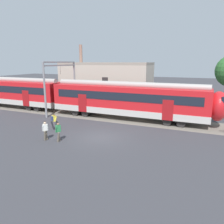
{
  "coord_description": "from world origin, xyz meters",
  "views": [
    {
      "loc": [
        8.09,
        -16.41,
        6.53
      ],
      "look_at": [
        -0.25,
        3.14,
        1.6
      ],
      "focal_mm": 35.0,
      "sensor_mm": 36.0,
      "label": 1
    }
  ],
  "objects_px": {
    "pedestrian_white": "(45,129)",
    "commuter_train": "(64,95)",
    "pedestrian_green": "(58,130)",
    "pedestrian_yellow": "(54,120)"
  },
  "relations": [
    {
      "from": "pedestrian_green",
      "to": "commuter_train",
      "type": "bearing_deg",
      "value": 122.19
    },
    {
      "from": "pedestrian_white",
      "to": "pedestrian_green",
      "type": "height_order",
      "value": "same"
    },
    {
      "from": "commuter_train",
      "to": "pedestrian_yellow",
      "type": "xyz_separation_m",
      "value": [
        3.43,
        -6.74,
        -1.26
      ]
    },
    {
      "from": "commuter_train",
      "to": "pedestrian_white",
      "type": "xyz_separation_m",
      "value": [
        4.64,
        -9.45,
        -1.29
      ]
    },
    {
      "from": "commuter_train",
      "to": "pedestrian_green",
      "type": "relative_size",
      "value": 22.83
    },
    {
      "from": "pedestrian_white",
      "to": "pedestrian_green",
      "type": "bearing_deg",
      "value": 8.26
    },
    {
      "from": "commuter_train",
      "to": "pedestrian_yellow",
      "type": "height_order",
      "value": "commuter_train"
    },
    {
      "from": "commuter_train",
      "to": "pedestrian_white",
      "type": "height_order",
      "value": "commuter_train"
    },
    {
      "from": "pedestrian_white",
      "to": "commuter_train",
      "type": "bearing_deg",
      "value": 116.15
    },
    {
      "from": "commuter_train",
      "to": "pedestrian_white",
      "type": "bearing_deg",
      "value": -63.85
    }
  ]
}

